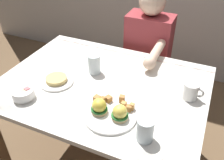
{
  "coord_description": "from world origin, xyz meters",
  "views": [
    {
      "loc": [
        0.52,
        -1.05,
        1.6
      ],
      "look_at": [
        0.06,
        0.0,
        0.78
      ],
      "focal_mm": 39.43,
      "sensor_mm": 36.0,
      "label": 1
    }
  ],
  "objects_px": {
    "fork": "(84,53)",
    "side_plate": "(57,80)",
    "diner_person": "(147,54)",
    "fruit_bowl": "(23,93)",
    "water_glass_near": "(145,131)",
    "dining_table": "(103,97)",
    "eggs_benedict_plate": "(110,111)",
    "coffee_mug": "(191,91)",
    "water_glass_far": "(94,65)"
  },
  "relations": [
    {
      "from": "diner_person",
      "to": "fruit_bowl",
      "type": "bearing_deg",
      "value": -115.44
    },
    {
      "from": "fork",
      "to": "water_glass_far",
      "type": "relative_size",
      "value": 1.06
    },
    {
      "from": "dining_table",
      "to": "fork",
      "type": "relative_size",
      "value": 9.25
    },
    {
      "from": "eggs_benedict_plate",
      "to": "diner_person",
      "type": "relative_size",
      "value": 0.24
    },
    {
      "from": "water_glass_near",
      "to": "fork",
      "type": "bearing_deg",
      "value": 137.51
    },
    {
      "from": "fork",
      "to": "diner_person",
      "type": "height_order",
      "value": "diner_person"
    },
    {
      "from": "dining_table",
      "to": "water_glass_far",
      "type": "height_order",
      "value": "water_glass_far"
    },
    {
      "from": "eggs_benedict_plate",
      "to": "fruit_bowl",
      "type": "relative_size",
      "value": 2.25
    },
    {
      "from": "dining_table",
      "to": "eggs_benedict_plate",
      "type": "bearing_deg",
      "value": -56.45
    },
    {
      "from": "coffee_mug",
      "to": "side_plate",
      "type": "bearing_deg",
      "value": -167.2
    },
    {
      "from": "fork",
      "to": "diner_person",
      "type": "bearing_deg",
      "value": 41.83
    },
    {
      "from": "eggs_benedict_plate",
      "to": "fork",
      "type": "xyz_separation_m",
      "value": [
        -0.43,
        0.5,
        -0.03
      ]
    },
    {
      "from": "dining_table",
      "to": "eggs_benedict_plate",
      "type": "height_order",
      "value": "eggs_benedict_plate"
    },
    {
      "from": "fruit_bowl",
      "to": "dining_table",
      "type": "bearing_deg",
      "value": 41.71
    },
    {
      "from": "fork",
      "to": "side_plate",
      "type": "height_order",
      "value": "side_plate"
    },
    {
      "from": "dining_table",
      "to": "eggs_benedict_plate",
      "type": "distance_m",
      "value": 0.31
    },
    {
      "from": "coffee_mug",
      "to": "fork",
      "type": "relative_size",
      "value": 0.86
    },
    {
      "from": "dining_table",
      "to": "diner_person",
      "type": "xyz_separation_m",
      "value": [
        0.1,
        0.6,
        0.02
      ]
    },
    {
      "from": "dining_table",
      "to": "side_plate",
      "type": "distance_m",
      "value": 0.3
    },
    {
      "from": "diner_person",
      "to": "coffee_mug",
      "type": "bearing_deg",
      "value": -53.35
    },
    {
      "from": "diner_person",
      "to": "fork",
      "type": "bearing_deg",
      "value": -138.17
    },
    {
      "from": "water_glass_far",
      "to": "diner_person",
      "type": "xyz_separation_m",
      "value": [
        0.19,
        0.52,
        -0.14
      ]
    },
    {
      "from": "fork",
      "to": "diner_person",
      "type": "distance_m",
      "value": 0.5
    },
    {
      "from": "dining_table",
      "to": "water_glass_far",
      "type": "bearing_deg",
      "value": 138.44
    },
    {
      "from": "fork",
      "to": "eggs_benedict_plate",
      "type": "bearing_deg",
      "value": -49.61
    },
    {
      "from": "dining_table",
      "to": "water_glass_near",
      "type": "relative_size",
      "value": 10.57
    },
    {
      "from": "coffee_mug",
      "to": "diner_person",
      "type": "relative_size",
      "value": 0.1
    },
    {
      "from": "dining_table",
      "to": "side_plate",
      "type": "xyz_separation_m",
      "value": [
        -0.25,
        -0.1,
        0.12
      ]
    },
    {
      "from": "coffee_mug",
      "to": "water_glass_far",
      "type": "height_order",
      "value": "water_glass_far"
    },
    {
      "from": "side_plate",
      "to": "diner_person",
      "type": "relative_size",
      "value": 0.18
    },
    {
      "from": "eggs_benedict_plate",
      "to": "water_glass_near",
      "type": "xyz_separation_m",
      "value": [
        0.2,
        -0.07,
        0.02
      ]
    },
    {
      "from": "eggs_benedict_plate",
      "to": "side_plate",
      "type": "relative_size",
      "value": 1.35
    },
    {
      "from": "eggs_benedict_plate",
      "to": "fruit_bowl",
      "type": "height_order",
      "value": "eggs_benedict_plate"
    },
    {
      "from": "eggs_benedict_plate",
      "to": "water_glass_far",
      "type": "relative_size",
      "value": 2.22
    },
    {
      "from": "fruit_bowl",
      "to": "diner_person",
      "type": "xyz_separation_m",
      "value": [
        0.43,
        0.89,
        -0.12
      ]
    },
    {
      "from": "fork",
      "to": "water_glass_far",
      "type": "xyz_separation_m",
      "value": [
        0.18,
        -0.19,
        0.05
      ]
    },
    {
      "from": "fork",
      "to": "dining_table",
      "type": "bearing_deg",
      "value": -44.66
    },
    {
      "from": "fruit_bowl",
      "to": "diner_person",
      "type": "height_order",
      "value": "diner_person"
    },
    {
      "from": "dining_table",
      "to": "fork",
      "type": "bearing_deg",
      "value": 135.34
    },
    {
      "from": "dining_table",
      "to": "coffee_mug",
      "type": "relative_size",
      "value": 10.76
    },
    {
      "from": "fruit_bowl",
      "to": "diner_person",
      "type": "bearing_deg",
      "value": 64.56
    },
    {
      "from": "eggs_benedict_plate",
      "to": "coffee_mug",
      "type": "xyz_separation_m",
      "value": [
        0.34,
        0.3,
        0.02
      ]
    },
    {
      "from": "fruit_bowl",
      "to": "side_plate",
      "type": "height_order",
      "value": "fruit_bowl"
    },
    {
      "from": "fruit_bowl",
      "to": "coffee_mug",
      "type": "relative_size",
      "value": 1.08
    },
    {
      "from": "water_glass_near",
      "to": "water_glass_far",
      "type": "height_order",
      "value": "water_glass_far"
    },
    {
      "from": "dining_table",
      "to": "coffee_mug",
      "type": "bearing_deg",
      "value": 7.68
    },
    {
      "from": "coffee_mug",
      "to": "water_glass_near",
      "type": "distance_m",
      "value": 0.4
    },
    {
      "from": "fruit_bowl",
      "to": "water_glass_far",
      "type": "height_order",
      "value": "water_glass_far"
    },
    {
      "from": "water_glass_near",
      "to": "diner_person",
      "type": "height_order",
      "value": "diner_person"
    },
    {
      "from": "eggs_benedict_plate",
      "to": "water_glass_near",
      "type": "height_order",
      "value": "water_glass_near"
    }
  ]
}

